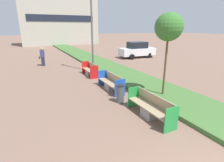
{
  "coord_description": "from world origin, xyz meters",
  "views": [
    {
      "loc": [
        -3.34,
        -0.75,
        3.54
      ],
      "look_at": [
        0.9,
        7.71,
        0.6
      ],
      "focal_mm": 28.0,
      "sensor_mm": 36.0,
      "label": 1
    }
  ],
  "objects_px": {
    "bench_red_frame": "(90,71)",
    "parked_car_distant": "(137,50)",
    "sapling_tree_near": "(169,27)",
    "bench_green_frame": "(151,108)",
    "street_lamp_post": "(92,19)",
    "pedestrian_walking": "(42,57)",
    "litter_bin": "(120,94)",
    "bench_blue_frame": "(111,84)"
  },
  "relations": [
    {
      "from": "sapling_tree_near",
      "to": "bench_red_frame",
      "type": "bearing_deg",
      "value": 108.5
    },
    {
      "from": "pedestrian_walking",
      "to": "bench_red_frame",
      "type": "bearing_deg",
      "value": -62.1
    },
    {
      "from": "sapling_tree_near",
      "to": "parked_car_distant",
      "type": "height_order",
      "value": "sapling_tree_near"
    },
    {
      "from": "bench_red_frame",
      "to": "sapling_tree_near",
      "type": "relative_size",
      "value": 0.45
    },
    {
      "from": "bench_blue_frame",
      "to": "litter_bin",
      "type": "bearing_deg",
      "value": -102.49
    },
    {
      "from": "pedestrian_walking",
      "to": "parked_car_distant",
      "type": "bearing_deg",
      "value": -0.37
    },
    {
      "from": "pedestrian_walking",
      "to": "bench_blue_frame",
      "type": "bearing_deg",
      "value": -72.36
    },
    {
      "from": "litter_bin",
      "to": "sapling_tree_near",
      "type": "bearing_deg",
      "value": -10.45
    },
    {
      "from": "litter_bin",
      "to": "street_lamp_post",
      "type": "relative_size",
      "value": 0.12
    },
    {
      "from": "bench_green_frame",
      "to": "street_lamp_post",
      "type": "xyz_separation_m",
      "value": [
        0.61,
        8.17,
        3.75
      ]
    },
    {
      "from": "litter_bin",
      "to": "street_lamp_post",
      "type": "height_order",
      "value": "street_lamp_post"
    },
    {
      "from": "bench_blue_frame",
      "to": "sapling_tree_near",
      "type": "height_order",
      "value": "sapling_tree_near"
    },
    {
      "from": "bench_blue_frame",
      "to": "bench_red_frame",
      "type": "xyz_separation_m",
      "value": [
        -0.0,
        3.55,
        -0.01
      ]
    },
    {
      "from": "bench_green_frame",
      "to": "parked_car_distant",
      "type": "height_order",
      "value": "parked_car_distant"
    },
    {
      "from": "bench_green_frame",
      "to": "sapling_tree_near",
      "type": "distance_m",
      "value": 3.94
    },
    {
      "from": "bench_green_frame",
      "to": "street_lamp_post",
      "type": "relative_size",
      "value": 0.32
    },
    {
      "from": "bench_green_frame",
      "to": "parked_car_distant",
      "type": "xyz_separation_m",
      "value": [
        7.81,
        12.41,
        0.54
      ]
    },
    {
      "from": "pedestrian_walking",
      "to": "parked_car_distant",
      "type": "xyz_separation_m",
      "value": [
        10.63,
        -0.07,
        0.03
      ]
    },
    {
      "from": "pedestrian_walking",
      "to": "litter_bin",
      "type": "bearing_deg",
      "value": -77.16
    },
    {
      "from": "bench_green_frame",
      "to": "bench_red_frame",
      "type": "distance_m",
      "value": 7.16
    },
    {
      "from": "bench_red_frame",
      "to": "pedestrian_walking",
      "type": "xyz_separation_m",
      "value": [
        -2.82,
        5.32,
        0.52
      ]
    },
    {
      "from": "sapling_tree_near",
      "to": "street_lamp_post",
      "type": "bearing_deg",
      "value": 100.97
    },
    {
      "from": "bench_blue_frame",
      "to": "litter_bin",
      "type": "distance_m",
      "value": 1.82
    },
    {
      "from": "bench_red_frame",
      "to": "street_lamp_post",
      "type": "bearing_deg",
      "value": 58.59
    },
    {
      "from": "parked_car_distant",
      "to": "bench_red_frame",
      "type": "bearing_deg",
      "value": -141.2
    },
    {
      "from": "bench_red_frame",
      "to": "parked_car_distant",
      "type": "distance_m",
      "value": 9.43
    },
    {
      "from": "street_lamp_post",
      "to": "sapling_tree_near",
      "type": "height_order",
      "value": "street_lamp_post"
    },
    {
      "from": "street_lamp_post",
      "to": "bench_blue_frame",
      "type": "bearing_deg",
      "value": -97.62
    },
    {
      "from": "bench_blue_frame",
      "to": "street_lamp_post",
      "type": "height_order",
      "value": "street_lamp_post"
    },
    {
      "from": "bench_red_frame",
      "to": "parked_car_distant",
      "type": "xyz_separation_m",
      "value": [
        7.81,
        5.25,
        0.55
      ]
    },
    {
      "from": "bench_red_frame",
      "to": "street_lamp_post",
      "type": "height_order",
      "value": "street_lamp_post"
    },
    {
      "from": "litter_bin",
      "to": "bench_blue_frame",
      "type": "bearing_deg",
      "value": 77.51
    },
    {
      "from": "litter_bin",
      "to": "parked_car_distant",
      "type": "xyz_separation_m",
      "value": [
        8.2,
        10.58,
        0.47
      ]
    },
    {
      "from": "bench_red_frame",
      "to": "sapling_tree_near",
      "type": "height_order",
      "value": "sapling_tree_near"
    },
    {
      "from": "litter_bin",
      "to": "street_lamp_post",
      "type": "distance_m",
      "value": 7.4
    },
    {
      "from": "pedestrian_walking",
      "to": "sapling_tree_near",
      "type": "bearing_deg",
      "value": -66.82
    },
    {
      "from": "bench_green_frame",
      "to": "pedestrian_walking",
      "type": "height_order",
      "value": "pedestrian_walking"
    },
    {
      "from": "bench_blue_frame",
      "to": "parked_car_distant",
      "type": "bearing_deg",
      "value": 48.42
    },
    {
      "from": "sapling_tree_near",
      "to": "parked_car_distant",
      "type": "bearing_deg",
      "value": 61.86
    },
    {
      "from": "bench_blue_frame",
      "to": "sapling_tree_near",
      "type": "distance_m",
      "value": 4.29
    },
    {
      "from": "bench_green_frame",
      "to": "pedestrian_walking",
      "type": "distance_m",
      "value": 12.8
    },
    {
      "from": "bench_blue_frame",
      "to": "street_lamp_post",
      "type": "distance_m",
      "value": 5.94
    }
  ]
}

